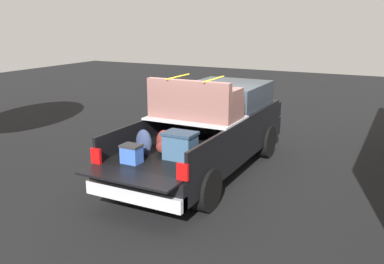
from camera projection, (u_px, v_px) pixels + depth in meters
ground_plane at (204, 172)px, 9.61m from camera, size 40.00×40.00×0.00m
pickup_truck at (211, 128)px, 9.68m from camera, size 6.05×2.06×2.23m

